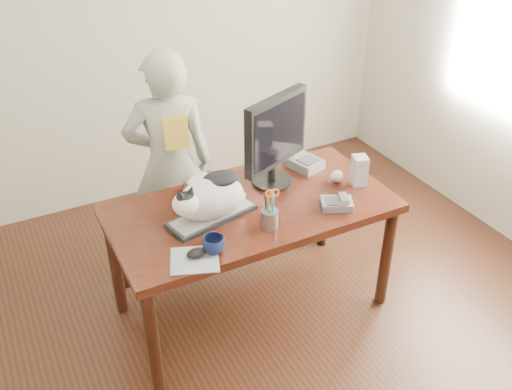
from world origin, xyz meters
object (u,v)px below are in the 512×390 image
object	(u,v)px
keyboard	(212,216)
person	(170,164)
pen_cup	(270,216)
phone	(337,203)
speaker	(359,171)
calculator	(304,163)
mouse	(197,253)
baseball	(337,176)
monitor	(276,136)
book_stack	(204,185)
desk	(246,220)
cat	(209,198)
coffee_mug	(214,245)

from	to	relation	value
keyboard	person	distance (m)	0.67
keyboard	pen_cup	xyz separation A→B (m)	(0.24, -0.21, 0.05)
phone	speaker	xyz separation A→B (m)	(0.25, 0.15, 0.07)
person	calculator	bearing A→B (deg)	165.74
mouse	baseball	world-z (taller)	baseball
monitor	book_stack	size ratio (longest dim) A/B	2.03
desk	baseball	world-z (taller)	baseball
speaker	baseball	world-z (taller)	speaker
keyboard	cat	size ratio (longest dim) A/B	1.09
coffee_mug	mouse	bearing A→B (deg)	178.01
cat	speaker	size ratio (longest dim) A/B	2.61
coffee_mug	speaker	world-z (taller)	speaker
person	pen_cup	bearing A→B (deg)	120.08
cat	phone	size ratio (longest dim) A/B	2.25
monitor	calculator	size ratio (longest dim) A/B	2.23
speaker	calculator	distance (m)	0.38
calculator	monitor	bearing A→B (deg)	-176.28
keyboard	baseball	size ratio (longest dim) A/B	6.94
desk	baseball	distance (m)	0.61
keyboard	phone	distance (m)	0.70
mouse	person	xyz separation A→B (m)	(0.21, 0.94, -0.02)
desk	speaker	size ratio (longest dim) A/B	8.70
pen_cup	mouse	bearing A→B (deg)	-172.03
pen_cup	person	bearing A→B (deg)	105.04
mouse	phone	distance (m)	0.87
monitor	keyboard	bearing A→B (deg)	174.98
keyboard	monitor	xyz separation A→B (m)	(0.48, 0.16, 0.30)
phone	monitor	bearing A→B (deg)	143.14
calculator	pen_cup	bearing A→B (deg)	-152.99
calculator	person	xyz separation A→B (m)	(-0.74, 0.42, -0.03)
phone	calculator	world-z (taller)	phone
desk	phone	size ratio (longest dim) A/B	7.50
speaker	baseball	size ratio (longest dim) A/B	2.44
desk	calculator	bearing A→B (deg)	18.56
keyboard	cat	distance (m)	0.13
baseball	keyboard	bearing A→B (deg)	-179.54
mouse	person	size ratio (longest dim) A/B	0.08
cat	person	xyz separation A→B (m)	(0.02, 0.67, -0.14)
pen_cup	person	distance (m)	0.92
mouse	calculator	distance (m)	1.08
coffee_mug	baseball	size ratio (longest dim) A/B	1.51
calculator	person	bearing A→B (deg)	134.84
desk	book_stack	size ratio (longest dim) A/B	5.81
pen_cup	book_stack	size ratio (longest dim) A/B	0.85
monitor	calculator	distance (m)	0.40
cat	person	size ratio (longest dim) A/B	0.32
coffee_mug	phone	distance (m)	0.78
pen_cup	monitor	bearing A→B (deg)	57.33
pen_cup	mouse	distance (m)	0.45
keyboard	mouse	world-z (taller)	mouse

